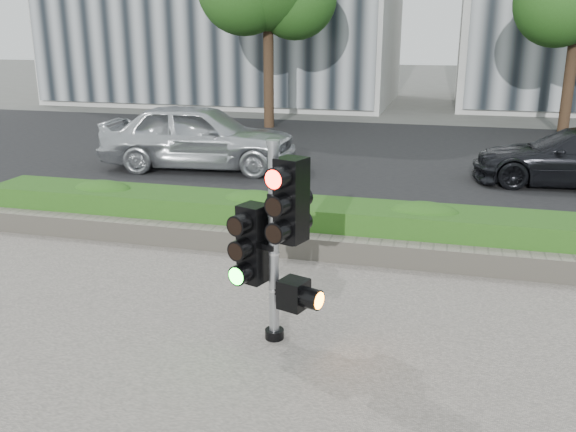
{
  "coord_description": "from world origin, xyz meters",
  "views": [
    {
      "loc": [
        1.76,
        -6.6,
        3.32
      ],
      "look_at": [
        -0.14,
        0.6,
        1.07
      ],
      "focal_mm": 38.0,
      "sensor_mm": 36.0,
      "label": 1
    }
  ],
  "objects": [
    {
      "name": "ground",
      "position": [
        0.0,
        0.0,
        0.0
      ],
      "size": [
        120.0,
        120.0,
        0.0
      ],
      "primitive_type": "plane",
      "color": "#51514C",
      "rests_on": "ground"
    },
    {
      "name": "road",
      "position": [
        0.0,
        10.0,
        0.01
      ],
      "size": [
        60.0,
        13.0,
        0.02
      ],
      "primitive_type": "cube",
      "color": "black",
      "rests_on": "ground"
    },
    {
      "name": "curb",
      "position": [
        0.0,
        3.15,
        0.06
      ],
      "size": [
        60.0,
        0.25,
        0.12
      ],
      "primitive_type": "cube",
      "color": "gray",
      "rests_on": "ground"
    },
    {
      "name": "stone_wall",
      "position": [
        0.0,
        1.9,
        0.2
      ],
      "size": [
        12.0,
        0.32,
        0.34
      ],
      "primitive_type": "cube",
      "color": "gray",
      "rests_on": "sidewalk"
    },
    {
      "name": "hedge",
      "position": [
        0.0,
        2.55,
        0.37
      ],
      "size": [
        12.0,
        1.0,
        0.68
      ],
      "primitive_type": "cube",
      "color": "#48902C",
      "rests_on": "sidewalk"
    },
    {
      "name": "traffic_signal",
      "position": [
        0.09,
        -0.68,
        1.27
      ],
      "size": [
        0.83,
        0.68,
        2.24
      ],
      "rotation": [
        0.0,
        0.0,
        -0.33
      ],
      "color": "black",
      "rests_on": "sidewalk"
    },
    {
      "name": "car_silver",
      "position": [
        -4.2,
        7.37,
        0.84
      ],
      "size": [
        5.0,
        2.44,
        1.64
      ],
      "primitive_type": "imported",
      "rotation": [
        0.0,
        0.0,
        1.68
      ],
      "color": "silver",
      "rests_on": "road"
    },
    {
      "name": "car_dark",
      "position": [
        4.56,
        7.89,
        0.66
      ],
      "size": [
        4.43,
        1.89,
        1.27
      ],
      "primitive_type": "imported",
      "rotation": [
        0.0,
        0.0,
        -1.55
      ],
      "color": "black",
      "rests_on": "road"
    }
  ]
}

